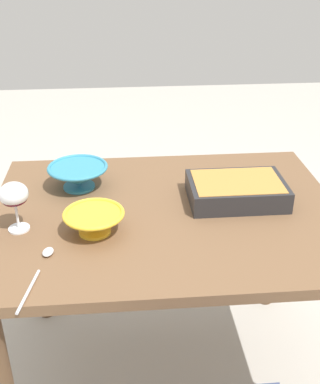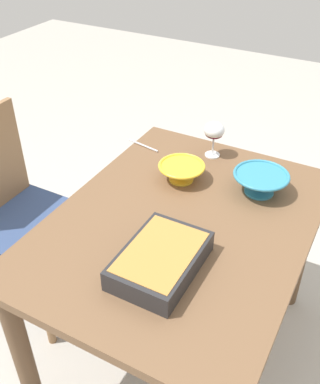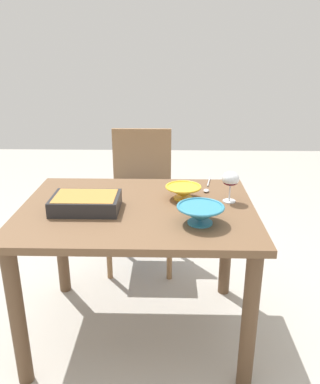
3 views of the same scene
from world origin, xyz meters
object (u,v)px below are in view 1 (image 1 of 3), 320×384
(small_bowl, at_px, (78,175))
(wine_glass, at_px, (14,197))
(serving_spoon, at_px, (41,265))
(dining_table, at_px, (166,241))
(mixing_bowl, at_px, (94,221))
(casserole_dish, at_px, (237,190))

(small_bowl, bearing_deg, wine_glass, 57.73)
(wine_glass, bearing_deg, serving_spoon, 115.08)
(dining_table, relative_size, serving_spoon, 4.25)
(dining_table, height_order, mixing_bowl, mixing_bowl)
(dining_table, xyz_separation_m, serving_spoon, (0.36, 0.27, 0.13))
(casserole_dish, bearing_deg, dining_table, 10.82)
(mixing_bowl, height_order, serving_spoon, mixing_bowl)
(casserole_dish, height_order, mixing_bowl, casserole_dish)
(small_bowl, height_order, serving_spoon, small_bowl)
(casserole_dish, bearing_deg, wine_glass, 10.00)
(dining_table, relative_size, casserole_dish, 3.58)
(casserole_dish, height_order, serving_spoon, casserole_dish)
(wine_glass, bearing_deg, mixing_bowl, 171.21)
(wine_glass, xyz_separation_m, casserole_dish, (-0.70, -0.12, -0.07))
(dining_table, relative_size, small_bowl, 5.43)
(dining_table, height_order, serving_spoon, serving_spoon)
(small_bowl, bearing_deg, mixing_bowl, 102.34)
(mixing_bowl, height_order, small_bowl, small_bowl)
(dining_table, bearing_deg, casserole_dish, -169.18)
(small_bowl, bearing_deg, serving_spoon, 81.00)
(small_bowl, relative_size, serving_spoon, 0.78)
(casserole_dish, xyz_separation_m, mixing_bowl, (0.47, 0.16, 0.00))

